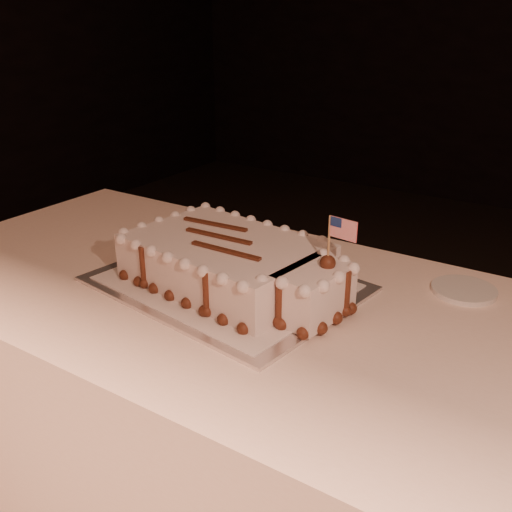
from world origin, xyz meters
The scene contains 5 objects.
banquet_table centered at (0.00, 0.60, 0.38)m, with size 2.40×0.80×0.75m, color #FDD8C4.
cake_board centered at (-0.41, 0.61, 0.75)m, with size 0.55×0.41×0.01m, color beige.
doily centered at (-0.41, 0.61, 0.76)m, with size 0.49×0.37×0.00m, color white.
sheet_cake centered at (-0.38, 0.61, 0.81)m, with size 0.54×0.35×0.21m.
side_plate centered at (0.05, 0.87, 0.76)m, with size 0.14×0.14×0.01m, color silver.
Camera 1 is at (0.27, -0.30, 1.31)m, focal length 40.00 mm.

